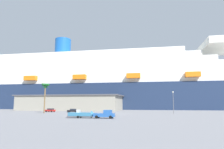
{
  "coord_description": "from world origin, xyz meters",
  "views": [
    {
      "loc": [
        8.74,
        -75.73,
        4.06
      ],
      "look_at": [
        -7.59,
        23.93,
        18.24
      ],
      "focal_mm": 32.39,
      "sensor_mm": 36.0,
      "label": 1
    }
  ],
  "objects_px": {
    "palm_tree": "(45,88)",
    "parked_car_red_hatchback": "(50,110)",
    "street_lamp": "(173,99)",
    "pickup_truck": "(105,114)",
    "parked_car_black_coupe": "(73,111)",
    "cruise_ship": "(112,86)",
    "small_boat_on_trailer": "(83,114)"
  },
  "relations": [
    {
      "from": "palm_tree",
      "to": "parked_car_red_hatchback",
      "type": "bearing_deg",
      "value": 102.29
    },
    {
      "from": "palm_tree",
      "to": "street_lamp",
      "type": "relative_size",
      "value": 1.43
    },
    {
      "from": "pickup_truck",
      "to": "street_lamp",
      "type": "height_order",
      "value": "street_lamp"
    },
    {
      "from": "street_lamp",
      "to": "parked_car_black_coupe",
      "type": "distance_m",
      "value": 40.92
    },
    {
      "from": "palm_tree",
      "to": "street_lamp",
      "type": "xyz_separation_m",
      "value": [
        50.07,
        2.45,
        -4.49
      ]
    },
    {
      "from": "pickup_truck",
      "to": "parked_car_red_hatchback",
      "type": "xyz_separation_m",
      "value": [
        -31.28,
        32.34,
        -0.21
      ]
    },
    {
      "from": "cruise_ship",
      "to": "small_boat_on_trailer",
      "type": "relative_size",
      "value": 30.85
    },
    {
      "from": "cruise_ship",
      "to": "pickup_truck",
      "type": "height_order",
      "value": "cruise_ship"
    },
    {
      "from": "cruise_ship",
      "to": "street_lamp",
      "type": "height_order",
      "value": "cruise_ship"
    },
    {
      "from": "parked_car_black_coupe",
      "to": "parked_car_red_hatchback",
      "type": "relative_size",
      "value": 0.99
    },
    {
      "from": "palm_tree",
      "to": "street_lamp",
      "type": "distance_m",
      "value": 50.33
    },
    {
      "from": "palm_tree",
      "to": "small_boat_on_trailer",
      "type": "bearing_deg",
      "value": -44.26
    },
    {
      "from": "pickup_truck",
      "to": "palm_tree",
      "type": "height_order",
      "value": "palm_tree"
    },
    {
      "from": "cruise_ship",
      "to": "parked_car_red_hatchback",
      "type": "xyz_separation_m",
      "value": [
        -20.19,
        -48.75,
        -14.74
      ]
    },
    {
      "from": "small_boat_on_trailer",
      "to": "parked_car_red_hatchback",
      "type": "xyz_separation_m",
      "value": [
        -25.19,
        32.08,
        -0.12
      ]
    },
    {
      "from": "palm_tree",
      "to": "parked_car_black_coupe",
      "type": "distance_m",
      "value": 14.58
    },
    {
      "from": "street_lamp",
      "to": "parked_car_red_hatchback",
      "type": "xyz_separation_m",
      "value": [
        -52.15,
        7.11,
        -4.55
      ]
    },
    {
      "from": "parked_car_red_hatchback",
      "to": "palm_tree",
      "type": "bearing_deg",
      "value": -77.71
    },
    {
      "from": "palm_tree",
      "to": "parked_car_red_hatchback",
      "type": "relative_size",
      "value": 2.58
    },
    {
      "from": "cruise_ship",
      "to": "small_boat_on_trailer",
      "type": "xyz_separation_m",
      "value": [
        5.0,
        -80.83,
        -14.62
      ]
    },
    {
      "from": "cruise_ship",
      "to": "pickup_truck",
      "type": "bearing_deg",
      "value": -82.21
    },
    {
      "from": "small_boat_on_trailer",
      "to": "parked_car_black_coupe",
      "type": "height_order",
      "value": "small_boat_on_trailer"
    },
    {
      "from": "cruise_ship",
      "to": "palm_tree",
      "type": "relative_size",
      "value": 23.41
    },
    {
      "from": "small_boat_on_trailer",
      "to": "parked_car_black_coupe",
      "type": "relative_size",
      "value": 1.98
    },
    {
      "from": "street_lamp",
      "to": "parked_car_black_coupe",
      "type": "relative_size",
      "value": 1.82
    },
    {
      "from": "parked_car_black_coupe",
      "to": "street_lamp",
      "type": "bearing_deg",
      "value": -5.37
    },
    {
      "from": "cruise_ship",
      "to": "palm_tree",
      "type": "distance_m",
      "value": 61.32
    },
    {
      "from": "street_lamp",
      "to": "parked_car_black_coupe",
      "type": "xyz_separation_m",
      "value": [
        -40.48,
        3.81,
        -4.55
      ]
    },
    {
      "from": "palm_tree",
      "to": "street_lamp",
      "type": "bearing_deg",
      "value": 2.8
    },
    {
      "from": "small_boat_on_trailer",
      "to": "street_lamp",
      "type": "height_order",
      "value": "street_lamp"
    },
    {
      "from": "street_lamp",
      "to": "parked_car_red_hatchback",
      "type": "height_order",
      "value": "street_lamp"
    },
    {
      "from": "cruise_ship",
      "to": "small_boat_on_trailer",
      "type": "distance_m",
      "value": 82.29
    }
  ]
}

